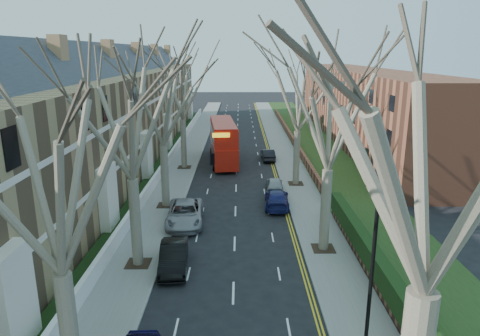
{
  "coord_description": "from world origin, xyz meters",
  "views": [
    {
      "loc": [
        0.34,
        -17.06,
        12.3
      ],
      "look_at": [
        0.37,
        18.38,
        2.66
      ],
      "focal_mm": 32.0,
      "sensor_mm": 36.0,
      "label": 1
    }
  ],
  "objects_px": {
    "car_left_mid": "(174,257)",
    "car_right_near": "(277,199)",
    "lamp_post": "(371,278)",
    "double_decker_bus": "(223,143)"
  },
  "relations": [
    {
      "from": "lamp_post",
      "to": "car_left_mid",
      "type": "bearing_deg",
      "value": 132.94
    },
    {
      "from": "car_right_near",
      "to": "lamp_post",
      "type": "bearing_deg",
      "value": 98.34
    },
    {
      "from": "lamp_post",
      "to": "double_decker_bus",
      "type": "bearing_deg",
      "value": 100.81
    },
    {
      "from": "car_left_mid",
      "to": "car_right_near",
      "type": "distance_m",
      "value": 12.45
    },
    {
      "from": "car_left_mid",
      "to": "car_right_near",
      "type": "height_order",
      "value": "car_left_mid"
    },
    {
      "from": "double_decker_bus",
      "to": "car_left_mid",
      "type": "distance_m",
      "value": 25.19
    },
    {
      "from": "lamp_post",
      "to": "car_right_near",
      "type": "bearing_deg",
      "value": 94.76
    },
    {
      "from": "car_left_mid",
      "to": "lamp_post",
      "type": "bearing_deg",
      "value": -52.13
    },
    {
      "from": "double_decker_bus",
      "to": "car_left_mid",
      "type": "relative_size",
      "value": 2.53
    },
    {
      "from": "car_left_mid",
      "to": "car_right_near",
      "type": "xyz_separation_m",
      "value": [
        6.89,
        10.37,
        -0.04
      ]
    }
  ]
}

